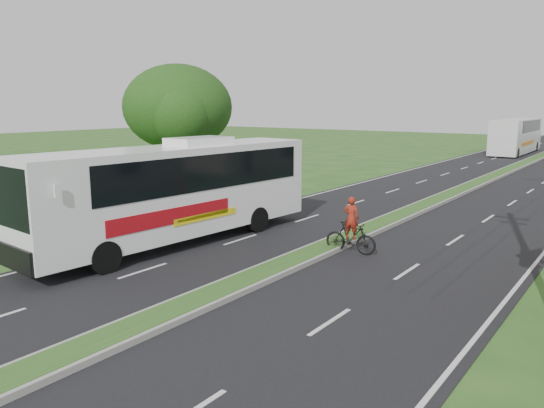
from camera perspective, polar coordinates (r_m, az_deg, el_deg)
The scene contains 8 objects.
ground at distance 15.52m, azimuth -5.17°, elevation -9.57°, with size 180.00×180.00×0.00m, color #26511D.
road_asphalt at distance 32.82m, azimuth 18.46°, elevation 0.75°, with size 14.00×160.00×0.02m, color black.
median_strip at distance 32.81m, azimuth 18.47°, elevation 0.91°, with size 1.20×160.00×0.18m.
lane_edge_left at distance 35.38m, azimuth 8.09°, elevation 1.86°, with size 0.12×160.00×0.01m, color silver.
shade_tree at distance 30.19m, azimuth -10.22°, elevation 9.89°, with size 6.30×6.00×7.54m.
coach_bus_main at distance 20.76m, azimuth -10.17°, elevation 1.87°, with size 3.50×12.76×4.07m.
coach_bus_far at distance 64.44m, azimuth 24.81°, elevation 6.84°, with size 2.87×12.91×3.76m.
motorcyclist at distance 19.46m, azimuth 8.48°, elevation -3.18°, with size 1.97×0.77×2.11m.
Camera 1 is at (9.65, -10.91, 5.36)m, focal length 35.00 mm.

